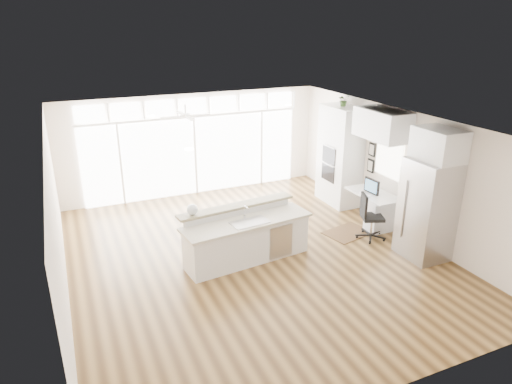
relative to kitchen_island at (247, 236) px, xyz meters
name	(u,v)px	position (x,y,z in m)	size (l,w,h in m)	color
floor	(254,256)	(0.18, 0.10, -0.52)	(7.00, 8.00, 0.02)	#493016
ceiling	(253,124)	(0.18, 0.10, 2.19)	(7.00, 8.00, 0.02)	silver
wall_back	(194,144)	(0.18, 4.10, 0.84)	(7.00, 0.04, 2.70)	white
wall_front	(390,305)	(0.18, -3.90, 0.84)	(7.00, 0.04, 2.70)	white
wall_left	(57,224)	(-3.32, 0.10, 0.84)	(0.04, 8.00, 2.70)	white
wall_right	(399,170)	(3.68, 0.10, 0.84)	(0.04, 8.00, 2.70)	white
glass_wall	(195,156)	(0.18, 4.04, 0.54)	(5.80, 0.06, 2.08)	white
transom_row	(192,106)	(0.18, 4.04, 1.87)	(5.90, 0.06, 0.40)	white
desk_window	(389,158)	(3.64, 0.40, 1.04)	(0.04, 0.85, 0.85)	white
ceiling_fan	(185,111)	(-0.32, 2.90, 1.97)	(1.16, 1.16, 0.32)	white
recessed_lights	(249,123)	(0.18, 0.30, 2.17)	(3.40, 3.00, 0.02)	silver
oven_cabinet	(340,156)	(3.35, 1.90, 0.74)	(0.64, 1.20, 2.50)	silver
desk_nook	(372,209)	(3.31, 0.40, -0.13)	(0.72, 1.30, 0.76)	silver
upper_cabinets	(382,124)	(3.35, 0.40, 1.84)	(0.64, 1.30, 0.64)	silver
refrigerator	(427,210)	(3.29, -1.25, 0.49)	(0.76, 0.90, 2.00)	#ACACB1
fridge_cabinet	(439,145)	(3.35, -1.25, 1.79)	(0.64, 0.90, 0.60)	silver
framed_photos	(371,158)	(3.64, 1.02, 0.89)	(0.06, 0.22, 0.80)	black
kitchen_island	(247,236)	(0.00, 0.00, 0.00)	(2.59, 0.98, 1.03)	silver
rug	(348,233)	(2.53, 0.21, -0.51)	(0.99, 0.72, 0.01)	#321E10
office_chair	(372,217)	(2.83, -0.21, -0.01)	(0.53, 0.49, 1.01)	black
fishbowl	(192,210)	(-0.99, 0.29, 0.62)	(0.21, 0.21, 0.21)	silver
monitor	(372,186)	(3.23, 0.40, 0.43)	(0.08, 0.45, 0.38)	black
keyboard	(365,195)	(3.06, 0.40, 0.25)	(0.11, 0.29, 0.01)	silver
potted_plant	(344,101)	(3.35, 1.90, 2.10)	(0.27, 0.30, 0.24)	#395E28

